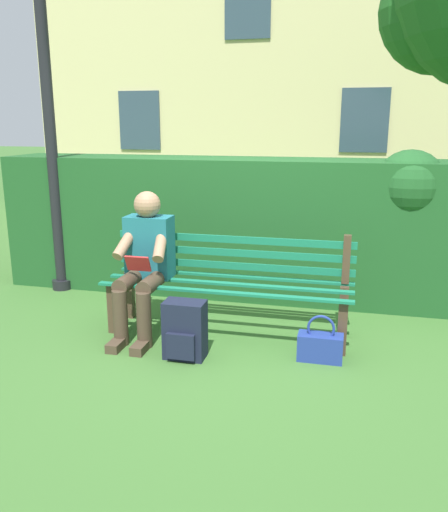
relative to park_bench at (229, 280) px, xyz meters
name	(u,v)px	position (x,y,z in m)	size (l,w,h in m)	color
ground	(227,334)	(0.00, 0.09, -0.45)	(60.00, 60.00, 0.00)	#3D6B2D
park_bench	(229,280)	(0.00, 0.00, 0.00)	(2.04, 0.52, 0.85)	#4C3828
person_seated	(145,260)	(0.67, 0.19, 0.18)	(0.44, 0.73, 1.18)	#1E6672
hedge_backdrop	(250,224)	(0.03, -1.06, 0.28)	(5.06, 0.78, 1.49)	#1E5123
building_facade	(260,56)	(1.18, -8.06, 2.68)	(9.20, 2.88, 6.26)	beige
backpack	(185,330)	(0.20, 0.59, -0.23)	(0.31, 0.26, 0.44)	#191E33
handbag	(320,346)	(-0.79, 0.40, -0.34)	(0.33, 0.15, 0.36)	navy
lamp_post	(45,70)	(1.99, -0.71, 1.76)	(0.27, 0.27, 3.79)	black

